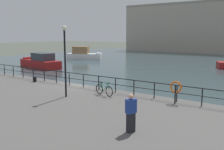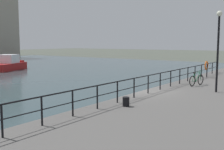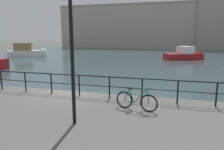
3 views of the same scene
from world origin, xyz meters
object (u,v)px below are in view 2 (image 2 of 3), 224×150
(mooring_bollard, at_px, (126,102))
(quay_lamp_post, at_px, (218,41))
(moored_cabin_cruiser, at_px, (8,64))
(life_ring_stand, at_px, (206,66))
(parked_bicycle, at_px, (197,80))

(mooring_bollard, bearing_deg, quay_lamp_post, -20.38)
(moored_cabin_cruiser, distance_m, life_ring_stand, 27.20)
(life_ring_stand, height_order, quay_lamp_post, quay_lamp_post)
(moored_cabin_cruiser, relative_size, quay_lamp_post, 1.38)
(moored_cabin_cruiser, height_order, life_ring_stand, life_ring_stand)
(parked_bicycle, distance_m, life_ring_stand, 4.97)
(moored_cabin_cruiser, distance_m, parked_bicycle, 28.31)
(life_ring_stand, relative_size, quay_lamp_post, 0.29)
(parked_bicycle, xyz_separation_m, quay_lamp_post, (-1.86, -1.84, 2.65))
(mooring_bollard, height_order, life_ring_stand, life_ring_stand)
(parked_bicycle, height_order, life_ring_stand, life_ring_stand)
(parked_bicycle, relative_size, life_ring_stand, 1.25)
(life_ring_stand, xyz_separation_m, quay_lamp_post, (-6.72, -2.70, 2.06))
(mooring_bollard, bearing_deg, moored_cabin_cruiser, 66.23)
(parked_bicycle, bearing_deg, mooring_bollard, -171.60)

